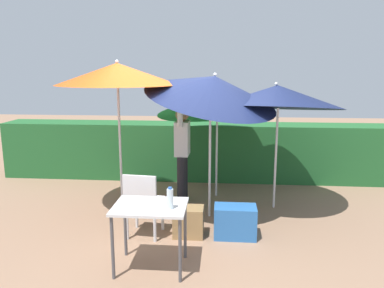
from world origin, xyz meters
TOP-DOWN VIEW (x-y plane):
  - ground_plane at (0.00, 0.00)m, footprint 24.00×24.00m
  - hedge_row at (0.00, 2.21)m, footprint 8.00×0.70m
  - umbrella_rainbow at (0.30, 0.23)m, footprint 2.03×1.97m
  - umbrella_orange at (1.28, 0.65)m, footprint 2.02×2.04m
  - umbrella_yellow at (-1.11, 0.32)m, footprint 1.82×1.82m
  - umbrella_navy at (0.31, 1.11)m, footprint 2.03×1.97m
  - person_vendor at (-0.20, 0.76)m, footprint 0.23×0.55m
  - chair_plastic at (-0.57, -0.59)m, footprint 0.48×0.48m
  - cooler_box at (0.64, -0.50)m, footprint 0.56×0.32m
  - crate_cardboard at (0.02, -0.51)m, footprint 0.40×0.30m
  - folding_table at (-0.32, -1.36)m, footprint 0.80×0.60m
  - bottle_water at (-0.09, -1.44)m, footprint 0.07×0.07m

SIDE VIEW (x-z plane):
  - ground_plane at x=0.00m, z-range 0.00..0.00m
  - crate_cardboard at x=0.02m, z-range 0.00..0.40m
  - cooler_box at x=0.64m, z-range 0.00..0.43m
  - chair_plastic at x=-0.57m, z-range 0.07..0.96m
  - hedge_row at x=0.00m, z-range 0.00..1.13m
  - folding_table at x=-0.32m, z-range 0.28..1.03m
  - bottle_water at x=-0.09m, z-range 0.74..0.98m
  - person_vendor at x=-0.20m, z-range -0.01..1.87m
  - umbrella_navy at x=0.31m, z-range 0.56..2.75m
  - umbrella_orange at x=1.28m, z-range 0.74..2.85m
  - umbrella_rainbow at x=0.30m, z-range 0.71..3.18m
  - umbrella_yellow at x=-1.11m, z-range 0.96..3.31m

